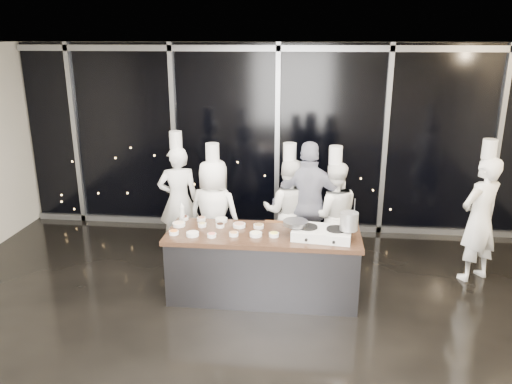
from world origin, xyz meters
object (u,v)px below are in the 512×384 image
chef_side (480,218)px  stove (322,233)px  demo_counter (263,265)px  chef_far_left (179,199)px  frying_pan (295,223)px  stock_pot (349,221)px  chef_left (214,213)px  chef_center (288,211)px  guest (309,205)px  chef_right (333,214)px

chef_side → stove: bearing=-9.5°
demo_counter → stove: (0.73, -0.08, 0.51)m
stove → chef_far_left: bearing=154.4°
frying_pan → chef_side: size_ratio=0.28×
frying_pan → chef_far_left: chef_far_left is taller
demo_counter → stock_pot: stock_pot is taller
chef_left → chef_center: 1.10m
stove → demo_counter: bearing=-179.9°
chef_center → chef_far_left: bearing=-1.7°
demo_counter → chef_far_left: bearing=138.3°
frying_pan → chef_far_left: 2.27m
frying_pan → chef_center: chef_center is taller
demo_counter → guest: (0.57, 1.04, 0.49)m
chef_far_left → chef_side: chef_side is taller
chef_far_left → chef_right: 2.37m
stove → chef_center: bearing=117.7°
stove → frying_pan: 0.36m
chef_far_left → chef_right: chef_far_left is taller
stock_pot → chef_far_left: (-2.49, 1.41, -0.27)m
frying_pan → chef_far_left: bearing=150.9°
demo_counter → chef_right: 1.45m
stock_pot → chef_right: (-0.14, 1.19, -0.34)m
guest → stock_pot: bearing=115.6°
chef_left → chef_right: chef_left is taller
demo_counter → chef_center: (0.27, 1.12, 0.36)m
demo_counter → stock_pot: (1.06, -0.13, 0.70)m
chef_center → guest: 0.34m
guest → chef_side: (2.33, -0.19, -0.03)m
chef_center → chef_side: bearing=177.7°
guest → chef_right: size_ratio=1.03×
guest → chef_left: bearing=11.4°
frying_pan → chef_left: size_ratio=0.30×
chef_left → guest: bearing=-158.0°
chef_center → chef_side: (2.63, -0.28, 0.09)m
stove → chef_far_left: (-2.17, 1.37, -0.09)m
stove → chef_center: 1.30m
demo_counter → guest: size_ratio=1.31×
demo_counter → guest: bearing=61.0°
frying_pan → stock_pot: bearing=-1.5°
stock_pot → chef_far_left: 2.88m
demo_counter → chef_left: (-0.80, 0.84, 0.38)m
chef_left → chef_side: size_ratio=0.93×
stock_pot → chef_far_left: size_ratio=0.11×
frying_pan → stock_pot: size_ratio=2.52×
frying_pan → chef_side: (2.51, 0.88, -0.16)m
chef_left → chef_right: bearing=-158.9°
chef_far_left → chef_right: bearing=157.0°
chef_center → chef_right: size_ratio=1.01×
demo_counter → stove: stove is taller
chef_center → chef_right: chef_center is taller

